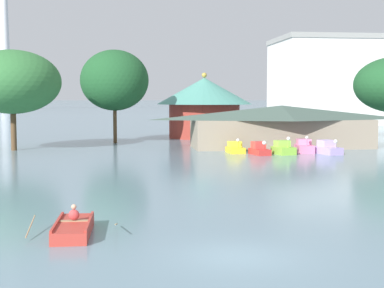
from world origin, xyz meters
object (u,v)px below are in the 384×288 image
object	(u,v)px
rowboat_with_rower	(73,228)
background_building_block	(328,81)
pedal_boat_pink	(304,147)
pedal_boat_lavender	(328,149)
pedal_boat_red	(259,149)
green_roof_pavilion	(204,103)
boathouse	(281,126)
pedal_boat_lime	(283,149)
pedal_boat_yellow	(235,148)
shoreline_tree_tall_left	(12,82)
shoreline_tree_mid	(115,80)

from	to	relation	value
rowboat_with_rower	background_building_block	distance (m)	101.05
pedal_boat_pink	pedal_boat_lavender	xyz separation A→B (m)	(1.79, -1.82, -0.01)
rowboat_with_rower	pedal_boat_red	bearing A→B (deg)	154.85
rowboat_with_rower	green_roof_pavilion	bearing A→B (deg)	167.65
rowboat_with_rower	pedal_boat_pink	world-z (taller)	pedal_boat_pink
boathouse	pedal_boat_lavender	bearing A→B (deg)	-70.89
pedal_boat_lavender	rowboat_with_rower	bearing A→B (deg)	-51.57
pedal_boat_red	rowboat_with_rower	bearing A→B (deg)	-36.83
boathouse	green_roof_pavilion	size ratio (longest dim) A/B	1.61
background_building_block	boathouse	bearing A→B (deg)	-115.26
rowboat_with_rower	boathouse	distance (m)	42.41
pedal_boat_lime	background_building_block	world-z (taller)	background_building_block
pedal_boat_yellow	pedal_boat_pink	bearing A→B (deg)	83.44
pedal_boat_red	boathouse	world-z (taller)	boathouse
pedal_boat_lime	shoreline_tree_tall_left	world-z (taller)	shoreline_tree_tall_left
rowboat_with_rower	pedal_boat_lime	world-z (taller)	pedal_boat_lime
pedal_boat_lavender	green_roof_pavilion	distance (m)	25.82
boathouse	shoreline_tree_tall_left	bearing A→B (deg)	179.34
rowboat_with_rower	pedal_boat_red	world-z (taller)	pedal_boat_red
pedal_boat_pink	pedal_boat_yellow	bearing A→B (deg)	-86.26
pedal_boat_pink	shoreline_tree_tall_left	bearing A→B (deg)	-94.74
shoreline_tree_mid	background_building_block	xyz separation A→B (m)	(43.22, 43.83, 1.31)
pedal_boat_red	pedal_boat_lavender	xyz separation A→B (m)	(6.80, -0.28, 0.04)
pedal_boat_yellow	shoreline_tree_mid	world-z (taller)	shoreline_tree_mid
pedal_boat_lavender	background_building_block	size ratio (longest dim) A/B	0.15
pedal_boat_lime	pedal_boat_pink	bearing A→B (deg)	106.89
green_roof_pavilion	background_building_block	bearing A→B (deg)	49.38
shoreline_tree_tall_left	pedal_boat_yellow	bearing A→B (deg)	-13.95
rowboat_with_rower	pedal_boat_lavender	distance (m)	37.37
green_roof_pavilion	background_building_block	distance (m)	47.99
pedal_boat_red	shoreline_tree_tall_left	size ratio (longest dim) A/B	0.27
pedal_boat_yellow	green_roof_pavilion	size ratio (longest dim) A/B	0.19
boathouse	background_building_block	world-z (taller)	background_building_block
boathouse	background_building_block	xyz separation A→B (m)	(24.90, 52.76, 6.47)
pedal_boat_red	pedal_boat_lavender	bearing A→B (deg)	77.32
shoreline_tree_mid	background_building_block	size ratio (longest dim) A/B	0.53
pedal_boat_yellow	pedal_boat_lavender	size ratio (longest dim) A/B	0.78
pedal_boat_red	green_roof_pavilion	bearing A→B (deg)	174.53
pedal_boat_red	background_building_block	world-z (taller)	background_building_block
pedal_boat_yellow	green_roof_pavilion	world-z (taller)	green_roof_pavilion
rowboat_with_rower	shoreline_tree_tall_left	world-z (taller)	shoreline_tree_tall_left
pedal_boat_yellow	pedal_boat_red	bearing A→B (deg)	43.15
rowboat_with_rower	shoreline_tree_tall_left	xyz separation A→B (m)	(-9.33, 37.97, 6.88)
pedal_boat_lime	pedal_boat_pink	xyz separation A→B (m)	(2.62, 1.51, 0.01)
rowboat_with_rower	background_building_block	world-z (taller)	background_building_block
pedal_boat_yellow	pedal_boat_pink	world-z (taller)	pedal_boat_pink
pedal_boat_red	green_roof_pavilion	distance (m)	24.09
pedal_boat_lavender	boathouse	size ratio (longest dim) A/B	0.15
pedal_boat_red	shoreline_tree_tall_left	bearing A→B (deg)	-117.28
pedal_boat_red	shoreline_tree_mid	bearing A→B (deg)	-149.06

